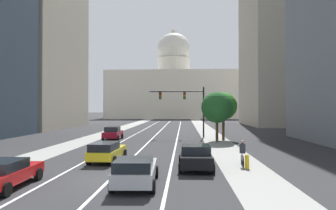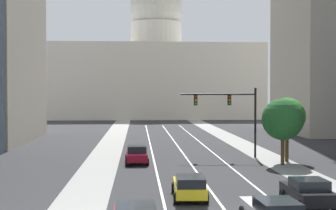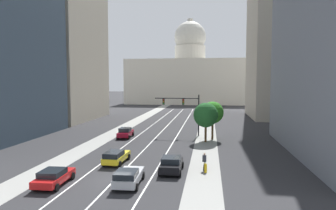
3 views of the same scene
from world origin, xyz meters
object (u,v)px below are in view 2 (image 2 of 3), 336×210
Objects in this scene: street_tree_far_right at (283,119)px; street_tree_mid_right at (287,116)px; capitol_building at (156,75)px; car_yellow at (189,186)px; car_black at (308,192)px; car_crimson at (137,154)px; traffic_signal_mast at (232,109)px.

street_tree_mid_right is (0.98, 2.07, 0.16)m from street_tree_far_right.
car_yellow is at bearing -90.93° from capitol_building.
street_tree_far_right is at bearing -11.67° from car_black.
car_yellow is 0.80× the size of street_tree_mid_right.
car_black reaches higher than car_yellow.
car_crimson is 0.97× the size of car_black.
car_black is 0.75× the size of street_tree_far_right.
capitol_building is 8.50× the size of street_tree_mid_right.
traffic_signal_mast is (4.27, -78.33, -5.88)m from capitol_building.
car_black is 0.74× the size of street_tree_mid_right.
car_yellow is at bearing -169.66° from car_crimson.
street_tree_far_right is at bearing -33.58° from car_yellow.
car_crimson is 0.72× the size of street_tree_mid_right.
car_crimson is 10.26m from traffic_signal_mast.
street_tree_mid_right reaches higher than car_yellow.
car_yellow is 18.50m from street_tree_mid_right.
car_crimson reaches higher than car_black.
car_yellow is at bearing -108.02° from traffic_signal_mast.
traffic_signal_mast reaches higher than car_yellow.
car_crimson is 0.90× the size of car_yellow.
car_black is 6.60m from car_yellow.
street_tree_mid_right reaches higher than car_black.
car_yellow is at bearing 69.65° from car_black.
car_black is (9.30, -16.89, -0.01)m from car_crimson.
car_black is at bearing -88.93° from traffic_signal_mast.
street_tree_mid_right is (8.67, -81.19, -6.48)m from capitol_building.
car_yellow is at bearing -125.43° from street_tree_far_right.
street_tree_far_right is at bearing -84.73° from capitol_building.
car_yellow is (-1.56, -96.25, -9.77)m from capitol_building.
car_crimson is at bearing -93.26° from capitol_building.
capitol_building reaches higher than car_yellow.
car_black is at bearing -87.30° from capitol_building.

